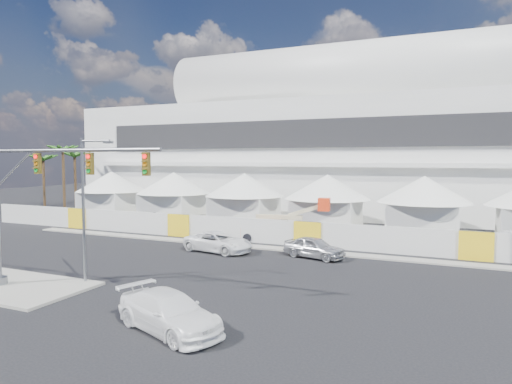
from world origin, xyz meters
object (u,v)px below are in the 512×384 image
at_px(lot_car_c, 164,220).
at_px(boom_lift, 272,230).
at_px(streetlight_median, 86,200).
at_px(pickup_curb, 218,242).
at_px(sedan_silver, 314,247).
at_px(pickup_near, 169,312).
at_px(traffic_mast, 25,202).

height_order(lot_car_c, boom_lift, boom_lift).
bearing_deg(streetlight_median, pickup_curb, 77.29).
bearing_deg(sedan_silver, boom_lift, 61.04).
height_order(sedan_silver, lot_car_c, sedan_silver).
xyz_separation_m(sedan_silver, pickup_near, (-1.47, -15.52, 0.03)).
relative_size(sedan_silver, pickup_curb, 0.82).
xyz_separation_m(pickup_curb, lot_car_c, (-11.33, 9.12, -0.10)).
xyz_separation_m(lot_car_c, streetlight_median, (8.92, -19.82, 4.07)).
height_order(pickup_curb, lot_car_c, pickup_curb).
height_order(sedan_silver, pickup_near, pickup_near).
height_order(pickup_near, streetlight_median, streetlight_median).
bearing_deg(lot_car_c, traffic_mast, -151.86).
height_order(pickup_curb, pickup_near, pickup_near).
bearing_deg(sedan_silver, lot_car_c, 80.10).
relative_size(pickup_near, traffic_mast, 0.48).
bearing_deg(pickup_curb, traffic_mast, 172.11).
xyz_separation_m(traffic_mast, boom_lift, (6.34, 18.68, -3.72)).
distance_m(sedan_silver, pickup_curb, 7.22).
bearing_deg(sedan_silver, streetlight_median, 154.51).
distance_m(lot_car_c, boom_lift, 13.89).
bearing_deg(lot_car_c, boom_lift, -94.25).
height_order(sedan_silver, boom_lift, boom_lift).
relative_size(streetlight_median, boom_lift, 1.06).
bearing_deg(pickup_near, traffic_mast, 101.70).
xyz_separation_m(pickup_curb, traffic_mast, (-4.24, -13.07, 3.98)).
relative_size(pickup_curb, boom_lift, 0.72).
relative_size(lot_car_c, traffic_mast, 0.40).
bearing_deg(traffic_mast, streetlight_median, 52.52).
relative_size(traffic_mast, streetlight_median, 1.40).
xyz_separation_m(pickup_near, boom_lift, (-3.59, 20.26, 0.23)).
relative_size(sedan_silver, streetlight_median, 0.55).
height_order(pickup_curb, boom_lift, boom_lift).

